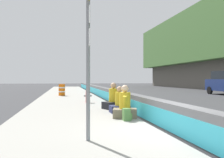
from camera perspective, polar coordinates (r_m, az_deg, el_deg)
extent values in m
plane|color=#353538|center=(7.28, 14.28, -12.02)|extent=(160.00, 160.00, 0.00)
cube|color=gray|center=(6.63, -7.54, -12.59)|extent=(80.00, 4.40, 0.14)
cube|color=#545456|center=(7.20, 14.28, -8.71)|extent=(76.00, 0.44, 0.85)
cube|color=teal|center=(7.12, 12.61, -9.16)|extent=(74.48, 0.01, 0.54)
cylinder|color=gray|center=(5.79, -5.31, 4.19)|extent=(0.09, 0.09, 3.60)
cube|color=white|center=(5.95, -5.12, 13.84)|extent=(0.44, 0.02, 0.36)
cube|color=black|center=(5.95, -4.98, 13.84)|extent=(0.30, 0.01, 0.10)
cube|color=white|center=(5.85, -5.11, 9.08)|extent=(0.44, 0.02, 0.36)
cube|color=black|center=(5.85, -4.98, 9.08)|extent=(0.30, 0.01, 0.10)
cylinder|color=red|center=(15.04, -5.38, -3.86)|extent=(0.24, 0.24, 0.72)
cone|color=gray|center=(15.01, -5.38, -2.18)|extent=(0.26, 0.26, 0.16)
cylinder|color=gray|center=(15.05, -4.73, -3.72)|extent=(0.10, 0.12, 0.10)
cylinder|color=gray|center=(15.02, -6.02, -3.72)|extent=(0.10, 0.12, 0.10)
cube|color=#706651|center=(9.27, 2.87, -7.56)|extent=(0.89, 0.98, 0.31)
cylinder|color=gold|center=(9.22, 2.87, -4.78)|extent=(0.40, 0.40, 0.59)
sphere|color=beige|center=(9.19, 2.87, -2.15)|extent=(0.26, 0.26, 0.26)
cylinder|color=gold|center=(9.44, 2.89, -5.03)|extent=(0.33, 0.21, 0.52)
cylinder|color=gold|center=(9.01, 2.85, -5.27)|extent=(0.33, 0.21, 0.52)
cube|color=#23284C|center=(10.60, 1.69, -6.66)|extent=(0.67, 0.78, 0.29)
cylinder|color=gold|center=(10.56, 1.69, -4.41)|extent=(0.37, 0.37, 0.55)
sphere|color=tan|center=(10.53, 1.69, -2.27)|extent=(0.24, 0.24, 0.24)
cylinder|color=gold|center=(10.76, 1.44, -4.62)|extent=(0.28, 0.13, 0.48)
cylinder|color=gold|center=(10.37, 1.95, -4.79)|extent=(0.28, 0.13, 0.48)
cube|color=black|center=(11.85, 0.32, -5.86)|extent=(0.98, 1.06, 0.32)
cylinder|color=gold|center=(11.81, 0.32, -3.60)|extent=(0.41, 0.41, 0.61)
sphere|color=tan|center=(11.79, 0.32, -1.46)|extent=(0.27, 0.27, 0.27)
cylinder|color=gold|center=(12.01, -0.22, -3.83)|extent=(0.34, 0.24, 0.54)
cylinder|color=gold|center=(11.62, 0.89, -3.97)|extent=(0.34, 0.24, 0.54)
cube|color=#4C7A3D|center=(8.60, 3.20, -7.86)|extent=(0.32, 0.22, 0.40)
cube|color=#4C7A3D|center=(8.64, 4.12, -8.22)|extent=(0.22, 0.06, 0.20)
cylinder|color=orange|center=(21.56, -11.04, -2.37)|extent=(0.52, 0.52, 0.95)
cylinder|color=white|center=(21.55, -11.04, -1.87)|extent=(0.54, 0.54, 0.10)
cylinder|color=white|center=(21.56, -11.04, -2.75)|extent=(0.54, 0.54, 0.10)
cylinder|color=black|center=(27.41, 20.82, -2.35)|extent=(0.76, 0.23, 0.76)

